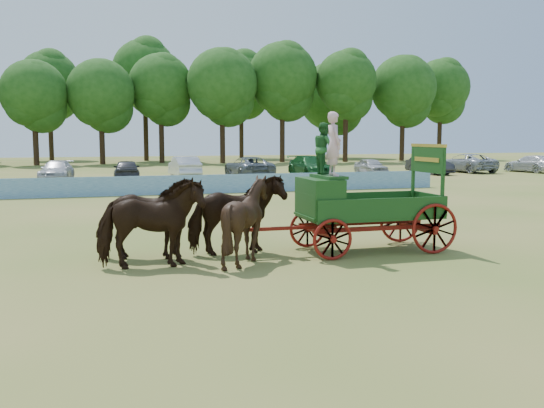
# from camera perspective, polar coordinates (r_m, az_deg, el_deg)

# --- Properties ---
(ground) EXTENTS (160.00, 160.00, 0.00)m
(ground) POSITION_cam_1_polar(r_m,az_deg,el_deg) (17.67, 11.54, -4.21)
(ground) COLOR #9A8245
(ground) RESTS_ON ground
(horse_lead_left) EXTENTS (2.62, 1.26, 2.18)m
(horse_lead_left) POSITION_cam_1_polar(r_m,az_deg,el_deg) (14.99, -11.36, -1.88)
(horse_lead_left) COLOR black
(horse_lead_left) RESTS_ON ground
(horse_lead_right) EXTENTS (2.76, 1.65, 2.18)m
(horse_lead_right) POSITION_cam_1_polar(r_m,az_deg,el_deg) (16.08, -11.73, -1.32)
(horse_lead_right) COLOR black
(horse_lead_right) RESTS_ON ground
(horse_wheel_left) EXTENTS (2.27, 2.09, 2.19)m
(horse_wheel_left) POSITION_cam_1_polar(r_m,az_deg,el_deg) (15.39, -2.43, -1.53)
(horse_wheel_left) COLOR black
(horse_wheel_left) RESTS_ON ground
(horse_wheel_right) EXTENTS (2.68, 1.40, 2.18)m
(horse_wheel_right) POSITION_cam_1_polar(r_m,az_deg,el_deg) (16.45, -3.37, -1.02)
(horse_wheel_right) COLOR black
(horse_wheel_right) RESTS_ON ground
(farm_dray) EXTENTS (6.00, 2.00, 3.85)m
(farm_dray) POSITION_cam_1_polar(r_m,az_deg,el_deg) (16.82, 6.92, 0.94)
(farm_dray) COLOR maroon
(farm_dray) RESTS_ON ground
(sponsor_banner) EXTENTS (26.00, 0.08, 1.05)m
(sponsor_banner) POSITION_cam_1_polar(r_m,az_deg,el_deg) (34.17, -4.35, 1.92)
(sponsor_banner) COLOR #1B5992
(sponsor_banner) RESTS_ON ground
(parked_cars) EXTENTS (57.10, 7.46, 1.63)m
(parked_cars) POSITION_cam_1_polar(r_m,az_deg,el_deg) (46.62, -3.11, 3.46)
(parked_cars) COLOR silver
(parked_cars) RESTS_ON ground
(treeline) EXTENTS (88.87, 24.08, 15.18)m
(treeline) POSITION_cam_1_polar(r_m,az_deg,el_deg) (75.74, -13.74, 11.14)
(treeline) COLOR #382314
(treeline) RESTS_ON ground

